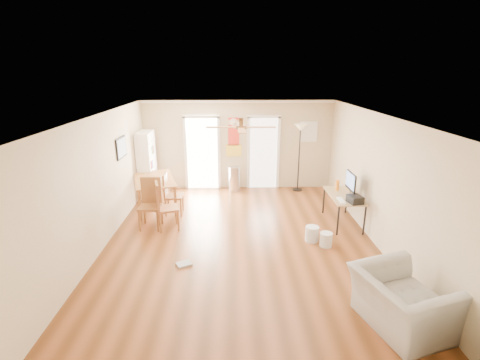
{
  "coord_description": "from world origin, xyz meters",
  "views": [
    {
      "loc": [
        -0.14,
        -6.51,
        3.41
      ],
      "look_at": [
        0.0,
        0.6,
        1.15
      ],
      "focal_mm": 26.0,
      "sensor_mm": 36.0,
      "label": 1
    }
  ],
  "objects_px": {
    "bookshelf": "(147,164)",
    "trash_can": "(234,179)",
    "dining_chair_right_b": "(168,206)",
    "wastebasket_a": "(326,239)",
    "torchiere_lamp": "(299,158)",
    "wastebasket_b": "(312,234)",
    "dining_chair_right_a": "(174,194)",
    "armchair": "(402,302)",
    "printer": "(355,199)",
    "dining_table": "(155,193)",
    "dining_chair_near": "(150,204)",
    "computer_desk": "(343,209)"
  },
  "relations": [
    {
      "from": "bookshelf",
      "to": "trash_can",
      "type": "bearing_deg",
      "value": 2.39
    },
    {
      "from": "dining_chair_right_b",
      "to": "wastebasket_a",
      "type": "distance_m",
      "value": 3.46
    },
    {
      "from": "dining_chair_right_b",
      "to": "trash_can",
      "type": "height_order",
      "value": "dining_chair_right_b"
    },
    {
      "from": "torchiere_lamp",
      "to": "wastebasket_b",
      "type": "height_order",
      "value": "torchiere_lamp"
    },
    {
      "from": "dining_chair_right_a",
      "to": "torchiere_lamp",
      "type": "distance_m",
      "value": 3.8
    },
    {
      "from": "armchair",
      "to": "bookshelf",
      "type": "bearing_deg",
      "value": 23.64
    },
    {
      "from": "bookshelf",
      "to": "printer",
      "type": "xyz_separation_m",
      "value": [
        5.0,
        -2.51,
        -0.13
      ]
    },
    {
      "from": "dining_table",
      "to": "wastebasket_a",
      "type": "xyz_separation_m",
      "value": [
        3.87,
        -2.14,
        -0.25
      ]
    },
    {
      "from": "dining_chair_right_b",
      "to": "wastebasket_b",
      "type": "bearing_deg",
      "value": -117.92
    },
    {
      "from": "bookshelf",
      "to": "torchiere_lamp",
      "type": "xyz_separation_m",
      "value": [
        4.31,
        0.34,
        0.07
      ]
    },
    {
      "from": "wastebasket_a",
      "to": "trash_can",
      "type": "bearing_deg",
      "value": 118.23
    },
    {
      "from": "dining_chair_right_a",
      "to": "wastebasket_b",
      "type": "relative_size",
      "value": 3.21
    },
    {
      "from": "dining_chair_near",
      "to": "wastebasket_a",
      "type": "bearing_deg",
      "value": -12.24
    },
    {
      "from": "torchiere_lamp",
      "to": "computer_desk",
      "type": "distance_m",
      "value": 2.51
    },
    {
      "from": "dining_chair_right_b",
      "to": "torchiere_lamp",
      "type": "distance_m",
      "value": 4.24
    },
    {
      "from": "dining_chair_right_b",
      "to": "wastebasket_b",
      "type": "xyz_separation_m",
      "value": [
        3.08,
        -0.67,
        -0.38
      ]
    },
    {
      "from": "dining_chair_near",
      "to": "wastebasket_a",
      "type": "distance_m",
      "value": 3.87
    },
    {
      "from": "bookshelf",
      "to": "dining_chair_right_a",
      "type": "height_order",
      "value": "bookshelf"
    },
    {
      "from": "trash_can",
      "to": "dining_chair_right_a",
      "type": "bearing_deg",
      "value": -131.42
    },
    {
      "from": "dining_chair_right_b",
      "to": "printer",
      "type": "relative_size",
      "value": 3.51
    },
    {
      "from": "computer_desk",
      "to": "dining_chair_right_a",
      "type": "bearing_deg",
      "value": 170.81
    },
    {
      "from": "torchiere_lamp",
      "to": "dining_table",
      "type": "bearing_deg",
      "value": -161.56
    },
    {
      "from": "trash_can",
      "to": "wastebasket_a",
      "type": "height_order",
      "value": "trash_can"
    },
    {
      "from": "dining_chair_right_a",
      "to": "trash_can",
      "type": "height_order",
      "value": "dining_chair_right_a"
    },
    {
      "from": "printer",
      "to": "wastebasket_b",
      "type": "height_order",
      "value": "printer"
    },
    {
      "from": "dining_chair_near",
      "to": "computer_desk",
      "type": "xyz_separation_m",
      "value": [
        4.38,
        0.15,
        -0.21
      ]
    },
    {
      "from": "dining_chair_right_a",
      "to": "dining_chair_near",
      "type": "relative_size",
      "value": 0.92
    },
    {
      "from": "printer",
      "to": "dining_chair_right_a",
      "type": "bearing_deg",
      "value": 152.01
    },
    {
      "from": "dining_chair_near",
      "to": "wastebasket_b",
      "type": "bearing_deg",
      "value": -9.64
    },
    {
      "from": "torchiere_lamp",
      "to": "wastebasket_a",
      "type": "bearing_deg",
      "value": -90.69
    },
    {
      "from": "dining_chair_right_b",
      "to": "printer",
      "type": "height_order",
      "value": "dining_chair_right_b"
    },
    {
      "from": "bookshelf",
      "to": "torchiere_lamp",
      "type": "bearing_deg",
      "value": -0.42
    },
    {
      "from": "dining_chair_right_a",
      "to": "armchair",
      "type": "height_order",
      "value": "dining_chair_right_a"
    },
    {
      "from": "printer",
      "to": "armchair",
      "type": "xyz_separation_m",
      "value": [
        -0.3,
        -2.91,
        -0.38
      ]
    },
    {
      "from": "bookshelf",
      "to": "armchair",
      "type": "relative_size",
      "value": 1.51
    },
    {
      "from": "trash_can",
      "to": "torchiere_lamp",
      "type": "distance_m",
      "value": 1.98
    },
    {
      "from": "wastebasket_a",
      "to": "dining_table",
      "type": "bearing_deg",
      "value": 151.03
    },
    {
      "from": "dining_chair_right_a",
      "to": "dining_chair_right_b",
      "type": "xyz_separation_m",
      "value": [
        0.0,
        -0.84,
        0.03
      ]
    },
    {
      "from": "dining_chair_right_b",
      "to": "torchiere_lamp",
      "type": "height_order",
      "value": "torchiere_lamp"
    },
    {
      "from": "trash_can",
      "to": "torchiere_lamp",
      "type": "relative_size",
      "value": 0.37
    },
    {
      "from": "torchiere_lamp",
      "to": "computer_desk",
      "type": "bearing_deg",
      "value": -75.37
    },
    {
      "from": "dining_chair_right_a",
      "to": "trash_can",
      "type": "bearing_deg",
      "value": -41.57
    },
    {
      "from": "trash_can",
      "to": "torchiere_lamp",
      "type": "height_order",
      "value": "torchiere_lamp"
    },
    {
      "from": "trash_can",
      "to": "printer",
      "type": "height_order",
      "value": "printer"
    },
    {
      "from": "torchiere_lamp",
      "to": "wastebasket_b",
      "type": "bearing_deg",
      "value": -94.94
    },
    {
      "from": "computer_desk",
      "to": "armchair",
      "type": "height_order",
      "value": "armchair"
    },
    {
      "from": "dining_chair_right_a",
      "to": "armchair",
      "type": "distance_m",
      "value": 5.52
    },
    {
      "from": "bookshelf",
      "to": "computer_desk",
      "type": "xyz_separation_m",
      "value": [
        4.92,
        -2.01,
        -0.56
      ]
    },
    {
      "from": "dining_table",
      "to": "dining_chair_near",
      "type": "relative_size",
      "value": 1.4
    },
    {
      "from": "bookshelf",
      "to": "wastebasket_b",
      "type": "relative_size",
      "value": 5.67
    }
  ]
}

